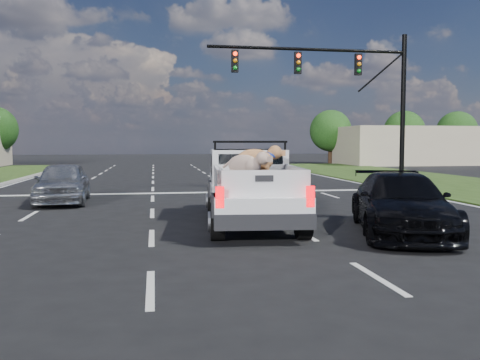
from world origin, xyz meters
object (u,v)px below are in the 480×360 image
object	(u,v)px
traffic_signal	(354,84)
silver_sedan	(63,182)
black_coupe	(401,204)
pickup_truck	(250,185)

from	to	relation	value
traffic_signal	silver_sedan	distance (m)	13.11
black_coupe	traffic_signal	bearing A→B (deg)	90.64
traffic_signal	silver_sedan	size ratio (longest dim) A/B	2.15
silver_sedan	black_coupe	size ratio (longest dim) A/B	0.88
traffic_signal	silver_sedan	world-z (taller)	traffic_signal
silver_sedan	black_coupe	xyz separation A→B (m)	(8.81, -7.62, -0.02)
silver_sedan	black_coupe	bearing A→B (deg)	-44.24
pickup_truck	black_coupe	distance (m)	3.80
black_coupe	pickup_truck	bearing A→B (deg)	164.10
pickup_truck	black_coupe	bearing A→B (deg)	-27.91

